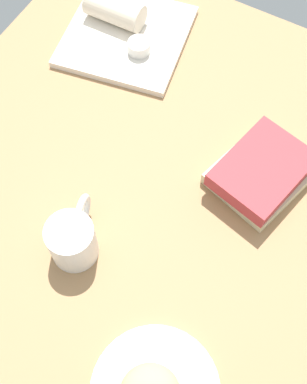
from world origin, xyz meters
TOP-DOWN VIEW (x-y plane):
  - dining_table at (0.00, 0.00)cm, footprint 110.00×90.00cm
  - square_plate at (-32.51, -19.88)cm, footprint 30.03×30.03cm
  - sauce_cup at (-29.62, -14.86)cm, footprint 4.80×4.80cm
  - breakfast_wrap at (-34.82, -23.89)cm, footprint 6.52×13.18cm
  - book_stack at (-14.49, 20.48)cm, footprint 22.15×19.39cm
  - coffee_mug at (14.56, -2.41)cm, footprint 13.09×8.37cm

SIDE VIEW (x-z plane):
  - dining_table at x=0.00cm, z-range 0.00..4.00cm
  - square_plate at x=-32.51cm, z-range 4.00..5.60cm
  - sauce_cup at x=-29.62cm, z-range 5.69..8.36cm
  - book_stack at x=-14.49cm, z-range 3.87..10.26cm
  - breakfast_wrap at x=-34.82cm, z-range 5.60..11.69cm
  - coffee_mug at x=14.56cm, z-range 4.11..13.30cm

